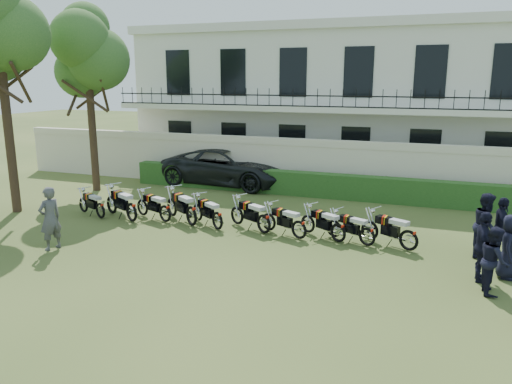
# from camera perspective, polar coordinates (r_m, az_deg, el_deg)

# --- Properties ---
(ground) EXTENTS (100.00, 100.00, 0.00)m
(ground) POSITION_cam_1_polar(r_m,az_deg,el_deg) (14.58, -1.38, -6.60)
(ground) COLOR #31441B
(ground) RESTS_ON ground
(perimeter_wall) EXTENTS (30.00, 0.35, 2.30)m
(perimeter_wall) POSITION_cam_1_polar(r_m,az_deg,el_deg) (21.69, 6.43, 3.05)
(perimeter_wall) COLOR beige
(perimeter_wall) RESTS_ON ground
(hedge) EXTENTS (18.00, 0.60, 1.00)m
(hedge) POSITION_cam_1_polar(r_m,az_deg,el_deg) (20.84, 8.52, 0.70)
(hedge) COLOR #184016
(hedge) RESTS_ON ground
(building) EXTENTS (20.40, 9.60, 7.40)m
(building) POSITION_cam_1_polar(r_m,az_deg,el_deg) (27.22, 9.65, 10.34)
(building) COLOR silver
(building) RESTS_ON ground
(tree_west_near) EXTENTS (3.40, 3.20, 7.90)m
(tree_west_near) POSITION_cam_1_polar(r_m,az_deg,el_deg) (22.66, -18.70, 14.88)
(tree_west_near) COLOR #473323
(tree_west_near) RESTS_ON ground
(motorcycle_0) EXTENTS (1.65, 0.82, 0.96)m
(motorcycle_0) POSITION_cam_1_polar(r_m,az_deg,el_deg) (18.36, -17.38, -1.63)
(motorcycle_0) COLOR black
(motorcycle_0) RESTS_ON ground
(motorcycle_1) EXTENTS (1.92, 1.07, 1.14)m
(motorcycle_1) POSITION_cam_1_polar(r_m,az_deg,el_deg) (17.60, -14.06, -1.74)
(motorcycle_1) COLOR black
(motorcycle_1) RESTS_ON ground
(motorcycle_2) EXTENTS (1.78, 0.84, 1.02)m
(motorcycle_2) POSITION_cam_1_polar(r_m,az_deg,el_deg) (17.34, -10.37, -1.98)
(motorcycle_2) COLOR black
(motorcycle_2) RESTS_ON ground
(motorcycle_3) EXTENTS (1.80, 1.26, 1.15)m
(motorcycle_3) POSITION_cam_1_polar(r_m,az_deg,el_deg) (16.77, -7.40, -2.18)
(motorcycle_3) COLOR black
(motorcycle_3) RESTS_ON ground
(motorcycle_4) EXTENTS (1.62, 1.11, 1.02)m
(motorcycle_4) POSITION_cam_1_polar(r_m,az_deg,el_deg) (16.27, -4.44, -2.79)
(motorcycle_4) COLOR black
(motorcycle_4) RESTS_ON ground
(motorcycle_5) EXTENTS (1.77, 1.02, 1.07)m
(motorcycle_5) POSITION_cam_1_polar(r_m,az_deg,el_deg) (15.83, 0.91, -3.13)
(motorcycle_5) COLOR black
(motorcycle_5) RESTS_ON ground
(motorcycle_6) EXTENTS (1.72, 0.86, 1.00)m
(motorcycle_6) POSITION_cam_1_polar(r_m,az_deg,el_deg) (15.36, 4.96, -3.80)
(motorcycle_6) COLOR black
(motorcycle_6) RESTS_ON ground
(motorcycle_7) EXTENTS (1.64, 0.98, 1.00)m
(motorcycle_7) POSITION_cam_1_polar(r_m,az_deg,el_deg) (15.21, 9.39, -4.10)
(motorcycle_7) COLOR black
(motorcycle_7) RESTS_ON ground
(motorcycle_8) EXTENTS (1.63, 0.85, 0.96)m
(motorcycle_8) POSITION_cam_1_polar(r_m,az_deg,el_deg) (15.05, 12.61, -4.51)
(motorcycle_8) COLOR black
(motorcycle_8) RESTS_ON ground
(motorcycle_9) EXTENTS (1.77, 0.98, 1.05)m
(motorcycle_9) POSITION_cam_1_polar(r_m,az_deg,el_deg) (14.93, 17.09, -4.74)
(motorcycle_9) COLOR black
(motorcycle_9) RESTS_ON ground
(suv) EXTENTS (6.26, 3.19, 1.69)m
(suv) POSITION_cam_1_polar(r_m,az_deg,el_deg) (23.08, -3.22, 2.90)
(suv) COLOR black
(suv) RESTS_ON ground
(inspector) EXTENTS (0.60, 0.77, 1.86)m
(inspector) POSITION_cam_1_polar(r_m,az_deg,el_deg) (15.51, -22.48, -2.81)
(inspector) COLOR #545459
(inspector) RESTS_ON ground
(officer_1) EXTENTS (0.68, 0.83, 1.59)m
(officer_1) POSITION_cam_1_polar(r_m,az_deg,el_deg) (12.74, 25.56, -7.07)
(officer_1) COLOR black
(officer_1) RESTS_ON ground
(officer_2) EXTENTS (0.44, 1.04, 1.76)m
(officer_2) POSITION_cam_1_polar(r_m,az_deg,el_deg) (13.31, 24.49, -5.75)
(officer_2) COLOR black
(officer_2) RESTS_ON ground
(officer_3) EXTENTS (0.70, 0.90, 1.63)m
(officer_3) POSITION_cam_1_polar(r_m,az_deg,el_deg) (13.85, 27.01, -5.58)
(officer_3) COLOR black
(officer_3) RESTS_ON ground
(officer_4) EXTENTS (0.85, 1.00, 1.81)m
(officer_4) POSITION_cam_1_polar(r_m,az_deg,el_deg) (15.16, 24.81, -3.47)
(officer_4) COLOR black
(officer_4) RESTS_ON ground
(officer_5) EXTENTS (0.45, 1.01, 1.70)m
(officer_5) POSITION_cam_1_polar(r_m,az_deg,el_deg) (15.32, 26.20, -3.67)
(officer_5) COLOR black
(officer_5) RESTS_ON ground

